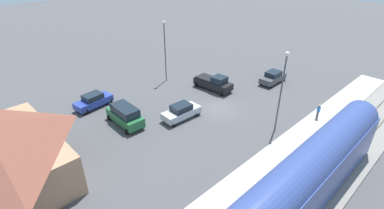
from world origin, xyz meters
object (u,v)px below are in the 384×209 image
suv_green (125,115)px  sedan_silver (181,112)px  sedan_blue (93,101)px  light_pole_lot_center (165,45)px  pedestrian_on_platform (318,110)px  light_pole_near_platform (282,84)px  pickup_black (214,83)px  sedan_charcoal (273,77)px

suv_green → sedan_silver: bearing=-122.7°
sedan_blue → light_pole_lot_center: light_pole_lot_center is taller
pedestrian_on_platform → light_pole_near_platform: size_ratio=0.20×
pedestrian_on_platform → sedan_blue: size_ratio=0.36×
pickup_black → sedan_silver: (-2.61, 8.24, -0.15)m
light_pole_near_platform → sedan_charcoal: bearing=-56.7°
pedestrian_on_platform → sedan_silver: size_ratio=0.37×
suv_green → sedan_charcoal: (-5.12, -21.19, -0.27)m
sedan_charcoal → light_pole_near_platform: 13.32m
sedan_charcoal → suv_green: bearing=76.4°
sedan_blue → light_pole_lot_center: size_ratio=0.55×
pickup_black → sedan_charcoal: size_ratio=1.22×
pedestrian_on_platform → pickup_black: (13.44, 2.35, -0.25)m
light_pole_near_platform → sedan_blue: bearing=32.4°
sedan_charcoal → pedestrian_on_platform: bearing=149.2°
sedan_silver → sedan_charcoal: (-1.78, -16.00, 0.00)m
suv_green → light_pole_lot_center: light_pole_lot_center is taller
pedestrian_on_platform → light_pole_lot_center: light_pole_lot_center is taller
pedestrian_on_platform → sedan_charcoal: 10.55m
sedan_charcoal → light_pole_lot_center: 15.98m
sedan_charcoal → light_pole_lot_center: bearing=42.8°
pedestrian_on_platform → sedan_silver: bearing=44.4°
pedestrian_on_platform → pickup_black: size_ratio=0.31×
sedan_silver → sedan_blue: bearing=32.2°
light_pole_near_platform → light_pole_lot_center: 18.15m
sedan_silver → sedan_blue: size_ratio=0.98×
sedan_charcoal → pickup_black: bearing=60.5°
sedan_silver → sedan_blue: same height
sedan_blue → light_pole_near_platform: light_pole_near_platform is taller
pickup_black → sedan_charcoal: (-4.39, -7.76, -0.15)m
pedestrian_on_platform → sedan_silver: (10.83, 10.60, -0.40)m
suv_green → sedan_blue: (5.98, 0.68, -0.27)m
pedestrian_on_platform → light_pole_near_platform: 6.86m
sedan_charcoal → light_pole_lot_center: (11.26, 10.42, 4.46)m
pedestrian_on_platform → sedan_blue: pedestrian_on_platform is taller
pickup_black → suv_green: suv_green is taller
sedan_silver → light_pole_near_platform: (-8.66, -5.51, 4.47)m
sedan_silver → suv_green: 6.18m
pedestrian_on_platform → light_pole_near_platform: bearing=66.9°
sedan_blue → sedan_charcoal: bearing=-116.9°
sedan_silver → suv_green: size_ratio=0.93×
suv_green → sedan_charcoal: size_ratio=1.09×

